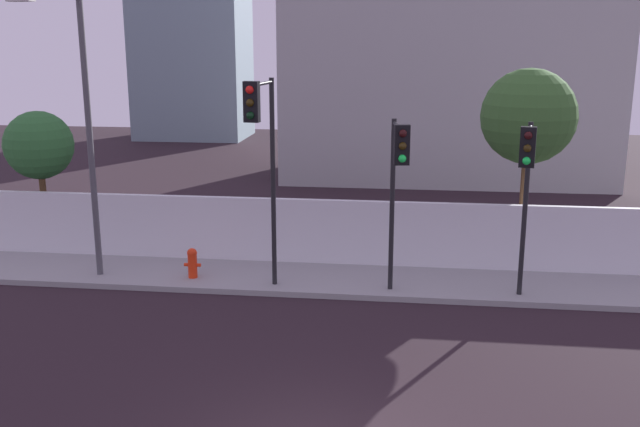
{
  "coord_description": "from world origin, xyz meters",
  "views": [
    {
      "loc": [
        1.18,
        -9.51,
        6.27
      ],
      "look_at": [
        -0.81,
        6.5,
        2.3
      ],
      "focal_mm": 40.13,
      "sensor_mm": 36.0,
      "label": 1
    }
  ],
  "objects": [
    {
      "name": "traffic_light_center",
      "position": [
        3.89,
        6.99,
        3.25
      ],
      "size": [
        0.44,
        1.24,
        4.23
      ],
      "color": "black",
      "rests_on": "sidewalk"
    },
    {
      "name": "roadside_tree_leftmost",
      "position": [
        -9.8,
        10.54,
        3.13
      ],
      "size": [
        2.04,
        2.04,
        4.17
      ],
      "color": "brown",
      "rests_on": "ground"
    },
    {
      "name": "traffic_light_right",
      "position": [
        0.96,
        6.87,
        3.28
      ],
      "size": [
        0.45,
        1.46,
        4.26
      ],
      "color": "black",
      "rests_on": "sidewalk"
    },
    {
      "name": "low_building_distant",
      "position": [
        2.82,
        23.49,
        4.43
      ],
      "size": [
        14.38,
        6.0,
        8.85
      ],
      "primitive_type": "cube",
      "color": "#A4A4A4",
      "rests_on": "ground"
    },
    {
      "name": "roadside_tree_midleft",
      "position": [
        4.41,
        10.54,
        4.18
      ],
      "size": [
        2.6,
        2.6,
        5.5
      ],
      "color": "brown",
      "rests_on": "ground"
    },
    {
      "name": "perimeter_wall",
      "position": [
        0.0,
        9.49,
        1.05
      ],
      "size": [
        36.0,
        0.18,
        1.8
      ],
      "primitive_type": "cube",
      "color": "silver",
      "rests_on": "sidewalk"
    },
    {
      "name": "traffic_light_left",
      "position": [
        -2.19,
        6.78,
        3.93
      ],
      "size": [
        0.41,
        1.75,
        5.2
      ],
      "color": "black",
      "rests_on": "sidewalk"
    },
    {
      "name": "street_lamp_curbside",
      "position": [
        -6.92,
        7.44,
        4.39
      ],
      "size": [
        0.74,
        2.36,
        7.11
      ],
      "color": "#4C4C51",
      "rests_on": "sidewalk"
    },
    {
      "name": "fire_hydrant",
      "position": [
        -4.33,
        7.78,
        0.58
      ],
      "size": [
        0.44,
        0.26,
        0.8
      ],
      "color": "red",
      "rests_on": "sidewalk"
    },
    {
      "name": "sidewalk",
      "position": [
        0.0,
        8.2,
        0.07
      ],
      "size": [
        36.0,
        2.4,
        0.15
      ],
      "primitive_type": "cube",
      "color": "gray",
      "rests_on": "ground"
    }
  ]
}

